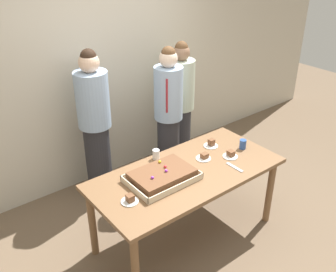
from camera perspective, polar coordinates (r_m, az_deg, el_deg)
The scene contains 14 objects.
ground_plane at distance 4.11m, azimuth 2.56°, elevation -14.52°, with size 12.00×12.00×0.00m, color brown.
interior_back_panel at distance 4.53m, azimuth -10.54°, elevation 11.27°, with size 8.00×0.12×3.00m, color beige.
party_table at distance 3.67m, azimuth 2.80°, elevation -6.48°, with size 1.85×0.88×0.79m.
sheet_cake at distance 3.47m, azimuth -0.88°, elevation -5.95°, with size 0.62×0.43×0.12m.
plated_slice_near_left at distance 4.03m, azimuth 6.43°, elevation -1.21°, with size 0.15×0.15×0.08m.
plated_slice_near_right at distance 3.81m, azimuth 5.37°, elevation -3.15°, with size 0.15×0.15×0.06m.
plated_slice_far_left at distance 3.88m, azimuth 9.29°, elevation -2.78°, with size 0.15×0.15×0.06m.
plated_slice_far_right at distance 3.24m, azimuth -5.69°, elevation -9.43°, with size 0.15×0.15×0.07m.
drink_cup_nearest at distance 3.78m, azimuth -1.79°, elevation -2.75°, with size 0.07×0.07×0.10m, color white.
drink_cup_middle at distance 4.03m, azimuth 11.08°, elevation -1.21°, with size 0.07×0.07×0.10m, color #2D5199.
cake_server_utensil at distance 3.72m, azimuth 9.88°, elevation -4.60°, with size 0.03×0.20×0.01m, color silver.
person_serving_front at distance 4.26m, azimuth -10.80°, elevation 1.63°, with size 0.36×0.36×1.76m.
person_green_shirt_behind at distance 4.38m, azimuth 0.06°, elevation 2.80°, with size 0.32×0.32×1.73m.
person_striped_tie_right at distance 4.85m, azimuth 1.88°, elevation 4.78°, with size 0.34×0.34×1.66m.
Camera 1 is at (-2.01, -2.26, 2.78)m, focal length 40.92 mm.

